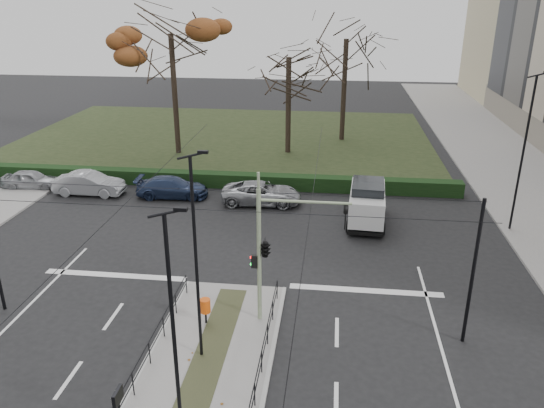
{
  "coord_description": "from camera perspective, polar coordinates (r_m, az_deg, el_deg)",
  "views": [
    {
      "loc": [
        4.24,
        -16.14,
        12.65
      ],
      "look_at": [
        1.32,
        8.18,
        2.97
      ],
      "focal_mm": 35.0,
      "sensor_mm": 36.0,
      "label": 1
    }
  ],
  "objects": [
    {
      "name": "streetlamp_median_far",
      "position": [
        18.59,
        -8.13,
        -5.85
      ],
      "size": [
        0.66,
        0.13,
        7.91
      ],
      "color": "black",
      "rests_on": "median_island"
    },
    {
      "name": "rust_tree",
      "position": [
        44.63,
        -10.85,
        17.55
      ],
      "size": [
        8.87,
        8.87,
        12.77
      ],
      "color": "black",
      "rests_on": "park"
    },
    {
      "name": "catenary",
      "position": [
        20.46,
        -5.9,
        -5.38
      ],
      "size": [
        20.0,
        34.0,
        6.0
      ],
      "color": "black",
      "rests_on": "ground"
    },
    {
      "name": "park",
      "position": [
        50.8,
        -5.04,
        7.13
      ],
      "size": [
        38.0,
        26.0,
        0.1
      ],
      "primitive_type": "cube",
      "color": "black",
      "rests_on": "ground"
    },
    {
      "name": "parked_car_fourth",
      "position": [
        34.29,
        -1.13,
        1.18
      ],
      "size": [
        5.2,
        2.56,
        1.42
      ],
      "primitive_type": "imported",
      "rotation": [
        0.0,
        0.0,
        1.61
      ],
      "color": "#93959A",
      "rests_on": "ground"
    },
    {
      "name": "streetlamp_median_near",
      "position": [
        14.89,
        -10.43,
        -14.01
      ],
      "size": [
        0.65,
        0.13,
        7.75
      ],
      "color": "black",
      "rests_on": "median_island"
    },
    {
      "name": "median_island",
      "position": [
        19.03,
        -8.31,
        -20.09
      ],
      "size": [
        4.4,
        15.0,
        0.14
      ],
      "primitive_type": "cube",
      "color": "slate",
      "rests_on": "ground"
    },
    {
      "name": "sidewalk_east",
      "position": [
        42.45,
        25.42,
        2.18
      ],
      "size": [
        8.0,
        90.0,
        0.14
      ],
      "primitive_type": "cube",
      "color": "slate",
      "rests_on": "ground"
    },
    {
      "name": "litter_bin",
      "position": [
        22.0,
        -7.19,
        -10.85
      ],
      "size": [
        0.43,
        0.43,
        1.09
      ],
      "color": "black",
      "rests_on": "median_island"
    },
    {
      "name": "parked_car_first",
      "position": [
        40.65,
        -24.5,
        2.42
      ],
      "size": [
        3.98,
        1.86,
        1.32
      ],
      "primitive_type": "imported",
      "rotation": [
        0.0,
        0.0,
        1.65
      ],
      "color": "#93959A",
      "rests_on": "ground"
    },
    {
      "name": "white_van",
      "position": [
        31.66,
        10.19,
        0.22
      ],
      "size": [
        2.43,
        4.9,
        2.52
      ],
      "color": "silver",
      "rests_on": "ground"
    },
    {
      "name": "ground",
      "position": [
        20.94,
        -6.51,
        -15.77
      ],
      "size": [
        140.0,
        140.0,
        0.0
      ],
      "primitive_type": "plane",
      "color": "black",
      "rests_on": "ground"
    },
    {
      "name": "streetlamp_sidewalk",
      "position": [
        32.01,
        25.43,
        4.99
      ],
      "size": [
        0.74,
        0.15,
        8.88
      ],
      "color": "black",
      "rests_on": "sidewalk_east"
    },
    {
      "name": "hedge",
      "position": [
        38.2,
        -9.08,
        2.74
      ],
      "size": [
        38.0,
        1.0,
        1.0
      ],
      "primitive_type": "cube",
      "color": "black",
      "rests_on": "ground"
    },
    {
      "name": "bare_tree_center",
      "position": [
        48.85,
        7.97,
        16.42
      ],
      "size": [
        7.09,
        7.09,
        11.95
      ],
      "color": "black",
      "rests_on": "park"
    },
    {
      "name": "traffic_light",
      "position": [
        20.84,
        -0.49,
        -4.59
      ],
      "size": [
        3.88,
        2.2,
        5.71
      ],
      "color": "gray",
      "rests_on": "median_island"
    },
    {
      "name": "parked_car_third",
      "position": [
        36.02,
        -10.68,
        1.79
      ],
      "size": [
        4.87,
        2.24,
        1.38
      ],
      "primitive_type": "imported",
      "rotation": [
        0.0,
        0.0,
        1.64
      ],
      "color": "#222F4F",
      "rests_on": "ground"
    },
    {
      "name": "median_railing",
      "position": [
        18.37,
        -8.55,
        -18.18
      ],
      "size": [
        4.14,
        13.24,
        0.92
      ],
      "color": "black",
      "rests_on": "median_island"
    },
    {
      "name": "parked_car_second",
      "position": [
        37.89,
        -19.07,
        2.08
      ],
      "size": [
        4.69,
        1.64,
        1.55
      ],
      "primitive_type": "imported",
      "rotation": [
        0.0,
        0.0,
        1.57
      ],
      "color": "#93959A",
      "rests_on": "ground"
    },
    {
      "name": "info_panel",
      "position": [
        16.63,
        -16.2,
        -19.92
      ],
      "size": [
        0.12,
        0.57,
        2.2
      ],
      "color": "black",
      "rests_on": "median_island"
    },
    {
      "name": "bare_tree_near",
      "position": [
        44.29,
        1.81,
        14.77
      ],
      "size": [
        6.42,
        6.42,
        10.49
      ],
      "color": "black",
      "rests_on": "park"
    }
  ]
}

